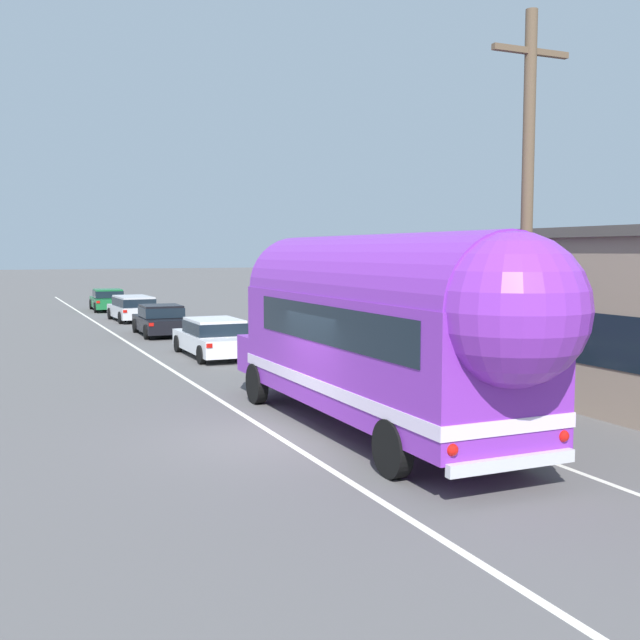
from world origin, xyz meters
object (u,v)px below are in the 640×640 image
(car_lead, at_px, (214,336))
(car_third, at_px, (133,307))
(utility_pole, at_px, (527,219))
(car_fourth, at_px, (108,299))
(painted_bus, at_px, (383,325))
(car_second, at_px, (161,319))

(car_lead, xyz_separation_m, car_third, (-0.18, 15.15, 0.05))
(car_lead, relative_size, car_third, 1.08)
(car_third, bearing_deg, utility_pole, -84.74)
(car_lead, height_order, car_third, same)
(car_fourth, bearing_deg, painted_bus, -89.84)
(car_fourth, bearing_deg, car_second, -89.81)
(car_lead, bearing_deg, utility_pole, -79.86)
(car_lead, bearing_deg, car_second, 91.84)
(utility_pole, height_order, car_third, utility_pole)
(car_lead, distance_m, car_fourth, 23.21)
(car_fourth, bearing_deg, car_lead, -89.26)
(car_second, bearing_deg, car_third, 89.48)
(car_lead, height_order, car_second, same)
(car_fourth, bearing_deg, car_third, -89.15)
(painted_bus, height_order, car_fourth, painted_bus)
(utility_pole, distance_m, car_lead, 14.70)
(painted_bus, distance_m, car_fourth, 36.25)
(car_second, xyz_separation_m, car_third, (0.07, 7.43, 0.06))
(utility_pole, relative_size, car_third, 1.91)
(car_third, bearing_deg, car_fourth, 90.85)
(utility_pole, relative_size, car_lead, 1.78)
(car_second, distance_m, car_fourth, 15.48)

